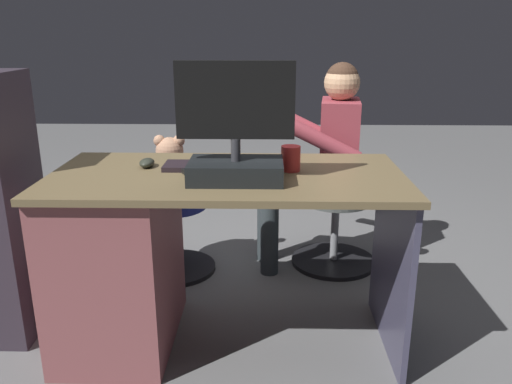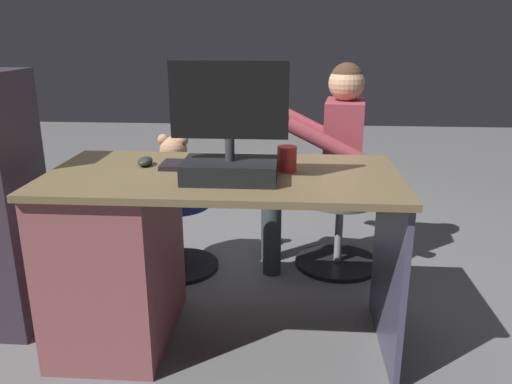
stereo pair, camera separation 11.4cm
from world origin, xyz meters
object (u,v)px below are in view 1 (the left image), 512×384
visitor_chair (335,223)px  monitor (236,146)px  computer_mouse (147,163)px  desk (141,253)px  person (323,152)px  tv_remote (185,169)px  keyboard (215,166)px  office_chair_teddy (174,228)px  teddy_bear (171,169)px  cup (291,158)px

visitor_chair → monitor: bearing=60.1°
monitor → computer_mouse: monitor is taller
desk → person: 1.17m
monitor → tv_remote: (0.21, -0.13, -0.12)m
tv_remote → visitor_chair: size_ratio=0.31×
keyboard → tv_remote: size_ratio=2.80×
keyboard → person: size_ratio=0.37×
monitor → keyboard: monitor is taller
person → office_chair_teddy: bearing=7.0°
tv_remote → visitor_chair: bearing=-159.9°
tv_remote → keyboard: bearing=174.6°
teddy_bear → visitor_chair: bearing=-173.7°
computer_mouse → tv_remote: (-0.17, 0.06, -0.01)m
desk → office_chair_teddy: size_ratio=3.12×
monitor → computer_mouse: 0.44m
computer_mouse → teddy_bear: size_ratio=0.28×
office_chair_teddy → teddy_bear: bearing=-90.0°
monitor → computer_mouse: (0.38, -0.19, -0.11)m
tv_remote → person: (-0.64, -0.75, -0.10)m
teddy_bear → visitor_chair: teddy_bear is taller
office_chair_teddy → person: (-0.82, -0.10, 0.41)m
monitor → office_chair_teddy: 1.08m
tv_remote → desk: bearing=-18.2°
desk → tv_remote: 0.41m
office_chair_teddy → visitor_chair: bearing=-173.0°
keyboard → office_chair_teddy: 0.84m
keyboard → person: (-0.52, -0.70, -0.10)m
cup → person: (-0.21, -0.73, -0.14)m
monitor → computer_mouse: bearing=-26.5°
desk → monitor: monitor is taller
person → computer_mouse: bearing=40.4°
computer_mouse → person: bearing=-139.6°
monitor → tv_remote: bearing=-31.1°
cup → teddy_bear: cup is taller
keyboard → visitor_chair: size_ratio=0.86×
keyboard → visitor_chair: 1.07m
computer_mouse → cup: 0.60m
monitor → person: size_ratio=0.39×
cup → office_chair_teddy: bearing=-45.8°
desk → person: person is taller
desk → keyboard: bearing=-167.0°
desk → person: (-0.83, -0.77, 0.26)m
monitor → person: bearing=-115.8°
keyboard → teddy_bear: keyboard is taller
tv_remote → office_chair_teddy: size_ratio=0.33×
keyboard → cup: (-0.31, 0.03, 0.04)m
keyboard → person: bearing=-126.4°
keyboard → computer_mouse: computer_mouse is taller
keyboard → cup: size_ratio=4.15×
monitor → tv_remote: size_ratio=2.94×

